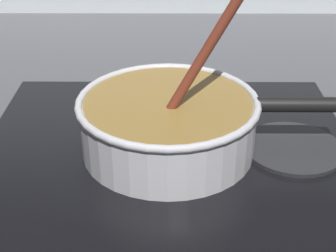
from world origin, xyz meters
name	(u,v)px	position (x,y,z in m)	size (l,w,h in m)	color
ground	(94,194)	(0.00, 0.00, -0.02)	(2.40, 1.60, 0.04)	#4C4C51
hob_plate	(168,152)	(0.10, 0.07, 0.01)	(0.56, 0.48, 0.01)	black
burner_ring	(168,147)	(0.10, 0.07, 0.02)	(0.20, 0.20, 0.01)	#592D0C
spare_burner	(293,148)	(0.29, 0.07, 0.01)	(0.15, 0.15, 0.01)	#262628
cooking_pan	(169,123)	(0.11, 0.07, 0.06)	(0.39, 0.26, 0.29)	silver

